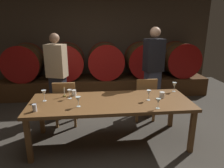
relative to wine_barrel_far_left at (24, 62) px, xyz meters
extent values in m
plane|color=#3F3A33|center=(2.07, -2.55, -0.92)|extent=(7.79, 7.79, 0.00)
cube|color=#473A2D|center=(2.07, 0.55, 0.43)|extent=(5.99, 0.24, 2.70)
cube|color=#4C2D16|center=(2.07, 0.00, -0.69)|extent=(5.39, 0.90, 0.47)
cylinder|color=#513319|center=(0.00, 0.00, 0.00)|extent=(0.90, 0.70, 0.90)
cylinder|color=maroon|center=(0.00, -0.37, 0.00)|extent=(0.92, 0.03, 0.92)
cylinder|color=maroon|center=(0.00, 0.37, 0.00)|extent=(0.92, 0.03, 0.92)
cylinder|color=#2D2D33|center=(0.00, 0.00, 0.00)|extent=(0.91, 0.04, 0.91)
cylinder|color=#513319|center=(1.06, 0.00, 0.00)|extent=(0.90, 0.70, 0.90)
cylinder|color=#9E1411|center=(1.06, -0.37, 0.00)|extent=(0.92, 0.03, 0.92)
cylinder|color=#9E1411|center=(1.06, 0.37, 0.00)|extent=(0.92, 0.03, 0.92)
cylinder|color=#2D2D33|center=(1.06, 0.00, 0.00)|extent=(0.91, 0.04, 0.91)
cylinder|color=brown|center=(2.08, 0.00, 0.00)|extent=(0.90, 0.70, 0.90)
cylinder|color=#9E1411|center=(2.08, -0.37, 0.00)|extent=(0.92, 0.03, 0.92)
cylinder|color=#9E1411|center=(2.08, 0.37, 0.00)|extent=(0.92, 0.03, 0.92)
cylinder|color=#2D2D33|center=(2.08, 0.00, 0.00)|extent=(0.91, 0.04, 0.91)
cylinder|color=brown|center=(3.10, 0.00, 0.00)|extent=(0.90, 0.70, 0.90)
cylinder|color=maroon|center=(3.10, -0.37, 0.00)|extent=(0.92, 0.03, 0.92)
cylinder|color=maroon|center=(3.10, 0.37, 0.00)|extent=(0.92, 0.03, 0.92)
cylinder|color=#2D2D33|center=(3.10, 0.00, 0.00)|extent=(0.91, 0.04, 0.91)
cylinder|color=brown|center=(4.11, 0.00, 0.00)|extent=(0.90, 0.70, 0.90)
cylinder|color=maroon|center=(4.11, -0.37, 0.00)|extent=(0.92, 0.03, 0.92)
cylinder|color=maroon|center=(4.11, 0.37, 0.00)|extent=(0.92, 0.03, 0.92)
cylinder|color=#2D2D33|center=(4.11, 0.00, 0.00)|extent=(0.91, 0.04, 0.91)
cube|color=brown|center=(1.98, -2.38, -0.22)|extent=(2.53, 0.94, 0.05)
cube|color=brown|center=(0.79, -2.79, -0.58)|extent=(0.07, 0.07, 0.67)
cube|color=brown|center=(3.16, -2.79, -0.58)|extent=(0.07, 0.07, 0.67)
cube|color=brown|center=(0.79, -1.97, -0.58)|extent=(0.07, 0.07, 0.67)
cube|color=brown|center=(3.16, -1.97, -0.58)|extent=(0.07, 0.07, 0.67)
cube|color=olive|center=(1.20, -1.64, -0.48)|extent=(0.41, 0.41, 0.04)
cube|color=olive|center=(1.19, -1.82, -0.25)|extent=(0.40, 0.06, 0.42)
cube|color=olive|center=(1.37, -1.48, -0.71)|extent=(0.05, 0.05, 0.42)
cube|color=olive|center=(1.03, -1.47, -0.71)|extent=(0.05, 0.05, 0.42)
cube|color=olive|center=(1.36, -1.82, -0.71)|extent=(0.05, 0.05, 0.42)
cube|color=olive|center=(1.02, -1.81, -0.71)|extent=(0.05, 0.05, 0.42)
cube|color=olive|center=(2.73, -1.57, -0.48)|extent=(0.40, 0.40, 0.04)
cube|color=olive|center=(2.73, -1.75, -0.25)|extent=(0.40, 0.04, 0.42)
cube|color=olive|center=(2.90, -1.40, -0.71)|extent=(0.04, 0.04, 0.42)
cube|color=olive|center=(2.56, -1.40, -0.71)|extent=(0.04, 0.04, 0.42)
cube|color=olive|center=(2.90, -1.74, -0.71)|extent=(0.04, 0.04, 0.42)
cube|color=olive|center=(2.56, -1.74, -0.71)|extent=(0.04, 0.04, 0.42)
cube|color=black|center=(1.01, -1.28, -0.49)|extent=(0.35, 0.29, 0.85)
cube|color=tan|center=(1.01, -1.28, 0.25)|extent=(0.44, 0.35, 0.65)
sphere|color=#8C664C|center=(1.01, -1.28, 0.69)|extent=(0.19, 0.19, 0.19)
cube|color=#33384C|center=(2.96, -1.36, -0.45)|extent=(0.34, 0.26, 0.94)
cube|color=black|center=(2.96, -1.36, 0.35)|extent=(0.42, 0.32, 0.65)
sphere|color=tan|center=(2.96, -1.36, 0.80)|extent=(0.21, 0.21, 0.21)
cylinder|color=olive|center=(1.23, -2.11, -0.18)|extent=(0.05, 0.05, 0.02)
cylinder|color=#EDE5CC|center=(1.23, -2.11, -0.10)|extent=(0.02, 0.02, 0.14)
cone|color=yellow|center=(1.23, -2.11, -0.02)|extent=(0.01, 0.01, 0.02)
cylinder|color=white|center=(0.94, -2.27, -0.19)|extent=(0.06, 0.06, 0.00)
cylinder|color=white|center=(0.94, -2.27, -0.15)|extent=(0.01, 0.01, 0.08)
cone|color=white|center=(0.94, -2.27, -0.06)|extent=(0.07, 0.07, 0.09)
cylinder|color=white|center=(1.33, -2.21, -0.19)|extent=(0.06, 0.06, 0.00)
cylinder|color=white|center=(1.33, -2.21, -0.15)|extent=(0.01, 0.01, 0.08)
cone|color=white|center=(1.33, -2.21, -0.08)|extent=(0.07, 0.07, 0.07)
cylinder|color=silver|center=(1.48, -2.56, -0.19)|extent=(0.06, 0.06, 0.00)
cylinder|color=silver|center=(1.48, -2.56, -0.16)|extent=(0.01, 0.01, 0.07)
cone|color=silver|center=(1.48, -2.56, -0.08)|extent=(0.08, 0.08, 0.08)
cylinder|color=white|center=(2.58, -2.41, -0.19)|extent=(0.06, 0.06, 0.00)
cylinder|color=white|center=(2.58, -2.41, -0.15)|extent=(0.01, 0.01, 0.08)
cone|color=white|center=(2.58, -2.41, -0.07)|extent=(0.07, 0.07, 0.09)
cylinder|color=silver|center=(2.62, -2.74, -0.19)|extent=(0.06, 0.06, 0.00)
cylinder|color=silver|center=(2.62, -2.74, -0.15)|extent=(0.01, 0.01, 0.07)
cone|color=silver|center=(2.62, -2.74, -0.08)|extent=(0.07, 0.07, 0.07)
cylinder|color=silver|center=(3.15, -2.04, -0.19)|extent=(0.06, 0.06, 0.00)
cylinder|color=silver|center=(3.15, -2.04, -0.15)|extent=(0.01, 0.01, 0.08)
cone|color=silver|center=(3.15, -2.04, -0.07)|extent=(0.08, 0.08, 0.09)
cylinder|color=silver|center=(0.89, -2.66, -0.14)|extent=(0.06, 0.06, 0.10)
cylinder|color=white|center=(1.39, -2.07, -0.15)|extent=(0.08, 0.08, 0.10)
cylinder|color=white|center=(2.83, -2.32, -0.15)|extent=(0.08, 0.08, 0.10)
camera|label=1|loc=(1.68, -5.41, 1.02)|focal=33.29mm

